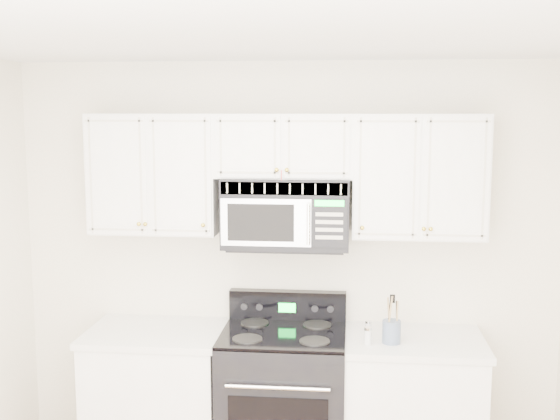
# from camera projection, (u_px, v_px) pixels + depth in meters

# --- Properties ---
(room) EXTENTS (3.51, 3.51, 2.61)m
(room) POSITION_uv_depth(u_px,v_px,m) (248.00, 355.00, 2.87)
(room) COLOR brown
(room) RESTS_ON ground
(base_cabinet_left) EXTENTS (0.86, 0.65, 0.92)m
(base_cabinet_left) POSITION_uv_depth(u_px,v_px,m) (158.00, 404.00, 4.49)
(base_cabinet_left) COLOR silver
(base_cabinet_left) RESTS_ON ground
(base_cabinet_right) EXTENTS (0.86, 0.65, 0.92)m
(base_cabinet_right) POSITION_uv_depth(u_px,v_px,m) (411.00, 415.00, 4.33)
(base_cabinet_right) COLOR silver
(base_cabinet_right) RESTS_ON ground
(range) EXTENTS (0.76, 0.69, 1.12)m
(range) POSITION_uv_depth(u_px,v_px,m) (283.00, 401.00, 4.39)
(range) COLOR black
(range) RESTS_ON ground
(upper_cabinets) EXTENTS (2.44, 0.37, 0.75)m
(upper_cabinets) POSITION_uv_depth(u_px,v_px,m) (285.00, 168.00, 4.34)
(upper_cabinets) COLOR silver
(upper_cabinets) RESTS_ON ground
(microwave) EXTENTS (0.77, 0.44, 0.43)m
(microwave) POSITION_uv_depth(u_px,v_px,m) (286.00, 212.00, 4.34)
(microwave) COLOR black
(microwave) RESTS_ON ground
(utensil_crock) EXTENTS (0.11, 0.11, 0.29)m
(utensil_crock) POSITION_uv_depth(u_px,v_px,m) (392.00, 331.00, 4.16)
(utensil_crock) COLOR #4A5A6B
(utensil_crock) RESTS_ON base_cabinet_right
(shaker_salt) EXTENTS (0.04, 0.04, 0.09)m
(shaker_salt) POSITION_uv_depth(u_px,v_px,m) (368.00, 328.00, 4.29)
(shaker_salt) COLOR silver
(shaker_salt) RESTS_ON base_cabinet_right
(shaker_pepper) EXTENTS (0.04, 0.04, 0.10)m
(shaker_pepper) POSITION_uv_depth(u_px,v_px,m) (368.00, 336.00, 4.13)
(shaker_pepper) COLOR silver
(shaker_pepper) RESTS_ON base_cabinet_right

